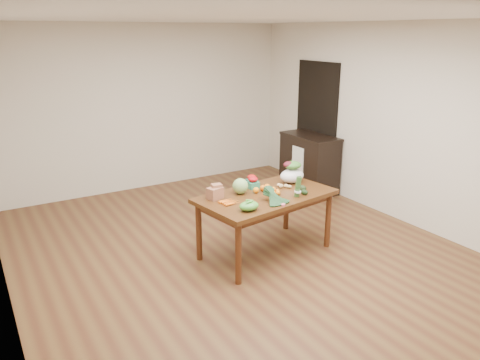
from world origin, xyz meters
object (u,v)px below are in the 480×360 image
kale_bunch (277,196)px  asparagus_bundle (298,187)px  cabinet (309,163)px  salad_bag (292,173)px  dining_table (265,224)px  cabbage (240,186)px  mandarin_cluster (274,190)px  paper_bag (215,192)px

kale_bunch → asparagus_bundle: size_ratio=1.60×
cabinet → salad_bag: size_ratio=3.20×
cabinet → kale_bunch: bearing=-136.8°
dining_table → asparagus_bundle: 0.62m
dining_table → cabbage: bearing=136.2°
mandarin_cluster → asparagus_bundle: asparagus_bundle is taller
mandarin_cluster → cabbage: bearing=146.6°
cabinet → asparagus_bundle: asparagus_bundle is taller
cabinet → asparagus_bundle: size_ratio=4.08×
cabbage → salad_bag: 0.77m
salad_bag → paper_bag: bearing=-178.5°
dining_table → mandarin_cluster: size_ratio=8.81×
paper_bag → mandarin_cluster: (0.66, -0.21, -0.04)m
dining_table → cabbage: 0.55m
cabbage → kale_bunch: size_ratio=0.46×
cabbage → mandarin_cluster: bearing=-33.4°
paper_bag → dining_table: bearing=-16.4°
asparagus_bundle → kale_bunch: bearing=178.6°
dining_table → cabinet: cabinet is taller
salad_bag → mandarin_cluster: bearing=-151.8°
dining_table → kale_bunch: kale_bunch is taller
mandarin_cluster → asparagus_bundle: (0.18, -0.23, 0.08)m
kale_bunch → salad_bag: 0.78m
cabbage → paper_bag: bearing=-179.5°
paper_bag → cabbage: 0.34m
cabbage → asparagus_bundle: (0.50, -0.44, 0.03)m
kale_bunch → cabinet: bearing=34.7°
paper_bag → cabinet: bearing=29.2°
dining_table → cabinet: bearing=30.7°
asparagus_bundle → salad_bag: size_ratio=0.78×
mandarin_cluster → paper_bag: bearing=162.3°
cabbage → dining_table: bearing=-35.3°
salad_bag → asparagus_bundle: bearing=-120.0°
dining_table → mandarin_cluster: mandarin_cluster is taller
cabbage → asparagus_bundle: 0.67m
paper_bag → cabbage: bearing=0.5°
paper_bag → asparagus_bundle: size_ratio=0.91×
dining_table → asparagus_bundle: size_ratio=6.34×
dining_table → cabbage: size_ratio=8.67×
salad_bag → cabbage: bearing=-178.1°
asparagus_bundle → salad_bag: (0.27, 0.46, -0.00)m
salad_bag → dining_table: bearing=-159.2°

